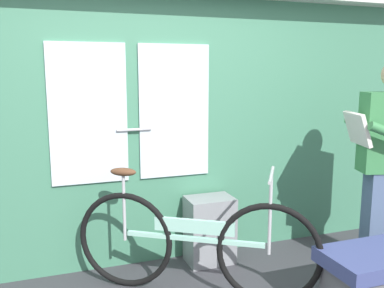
% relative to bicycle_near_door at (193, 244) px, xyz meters
% --- Properties ---
extents(train_door_wall, '(5.30, 0.28, 2.27)m').
position_rel_bicycle_near_door_xyz_m(train_door_wall, '(-0.09, 0.67, 0.79)').
color(train_door_wall, '#427F60').
rests_on(train_door_wall, ground_plane).
extents(bicycle_near_door, '(1.54, 1.02, 0.95)m').
position_rel_bicycle_near_door_xyz_m(bicycle_near_door, '(0.00, 0.00, 0.00)').
color(bicycle_near_door, black).
rests_on(bicycle_near_door, ground_plane).
extents(trash_bin_by_wall, '(0.39, 0.28, 0.57)m').
position_rel_bicycle_near_door_xyz_m(trash_bin_by_wall, '(0.32, 0.46, -0.11)').
color(trash_bin_by_wall, gray).
rests_on(trash_bin_by_wall, ground_plane).
extents(bench_seat_corner, '(0.70, 0.44, 0.45)m').
position_rel_bicycle_near_door_xyz_m(bench_seat_corner, '(1.06, -0.65, -0.15)').
color(bench_seat_corner, '#3D477F').
rests_on(bench_seat_corner, ground_plane).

